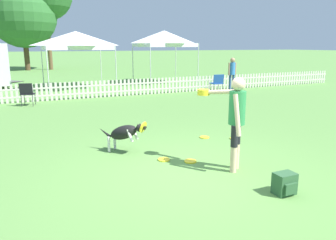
# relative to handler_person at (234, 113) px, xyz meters

# --- Properties ---
(ground_plane) EXTENTS (240.00, 240.00, 0.00)m
(ground_plane) POSITION_rel_handler_person_xyz_m (-0.73, 0.18, -1.02)
(ground_plane) COLOR #5B8C42
(handler_person) EXTENTS (0.57, 1.07, 1.63)m
(handler_person) POSITION_rel_handler_person_xyz_m (0.00, 0.00, 0.00)
(handler_person) COLOR beige
(handler_person) RESTS_ON ground_plane
(leaping_dog) EXTENTS (0.84, 0.95, 0.69)m
(leaping_dog) POSITION_rel_handler_person_xyz_m (-1.44, 1.68, -0.60)
(leaping_dog) COLOR black
(leaping_dog) RESTS_ON ground_plane
(frisbee_near_handler) EXTENTS (0.23, 0.23, 0.02)m
(frisbee_near_handler) POSITION_rel_handler_person_xyz_m (0.61, 1.95, -1.01)
(frisbee_near_handler) COLOR yellow
(frisbee_near_handler) RESTS_ON ground_plane
(frisbee_near_dog) EXTENTS (0.23, 0.23, 0.02)m
(frisbee_near_dog) POSITION_rel_handler_person_xyz_m (-0.90, 0.93, -1.01)
(frisbee_near_dog) COLOR yellow
(frisbee_near_dog) RESTS_ON ground_plane
(frisbee_midfield) EXTENTS (0.23, 0.23, 0.02)m
(frisbee_midfield) POSITION_rel_handler_person_xyz_m (1.20, 1.56, -1.01)
(frisbee_midfield) COLOR yellow
(frisbee_midfield) RESTS_ON ground_plane
(frisbee_far_scatter) EXTENTS (0.23, 0.23, 0.02)m
(frisbee_far_scatter) POSITION_rel_handler_person_xyz_m (-0.49, 0.63, -1.01)
(frisbee_far_scatter) COLOR yellow
(frisbee_far_scatter) RESTS_ON ground_plane
(backpack_on_grass) EXTENTS (0.31, 0.26, 0.32)m
(backpack_on_grass) POSITION_rel_handler_person_xyz_m (0.12, -1.14, -0.87)
(backpack_on_grass) COLOR #2D5633
(backpack_on_grass) RESTS_ON ground_plane
(picket_fence) EXTENTS (27.48, 0.04, 0.71)m
(picket_fence) POSITION_rel_handler_person_xyz_m (-0.73, 9.08, -0.67)
(picket_fence) COLOR beige
(picket_fence) RESTS_ON ground_plane
(folding_chair_blue_left) EXTENTS (0.56, 0.57, 0.86)m
(folding_chair_blue_left) POSITION_rel_handler_person_xyz_m (4.92, 8.08, -0.51)
(folding_chair_blue_left) COLOR #333338
(folding_chair_blue_left) RESTS_ON ground_plane
(folding_chair_green_right) EXTENTS (0.56, 0.57, 0.84)m
(folding_chair_green_right) POSITION_rel_handler_person_xyz_m (-3.05, 8.18, -0.52)
(folding_chair_green_right) COLOR #333338
(folding_chair_green_right) RESTS_ON ground_plane
(canopy_tent_main) EXTENTS (3.15, 3.15, 2.82)m
(canopy_tent_main) POSITION_rel_handler_person_xyz_m (-0.51, 12.57, 1.35)
(canopy_tent_main) COLOR silver
(canopy_tent_main) RESTS_ON ground_plane
(canopy_tent_secondary) EXTENTS (2.87, 2.87, 2.95)m
(canopy_tent_secondary) POSITION_rel_handler_person_xyz_m (4.40, 12.81, 1.47)
(canopy_tent_secondary) COLOR silver
(canopy_tent_secondary) RESTS_ON ground_plane
(spectator_standing) EXTENTS (0.42, 0.27, 1.59)m
(spectator_standing) POSITION_rel_handler_person_xyz_m (5.75, 8.13, -0.07)
(spectator_standing) COLOR #334C7A
(spectator_standing) RESTS_ON ground_plane
(tree_left_grove) EXTENTS (5.59, 5.59, 7.48)m
(tree_left_grove) POSITION_rel_handler_person_xyz_m (-2.42, 26.89, 3.65)
(tree_left_grove) COLOR #4C3823
(tree_left_grove) RESTS_ON ground_plane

